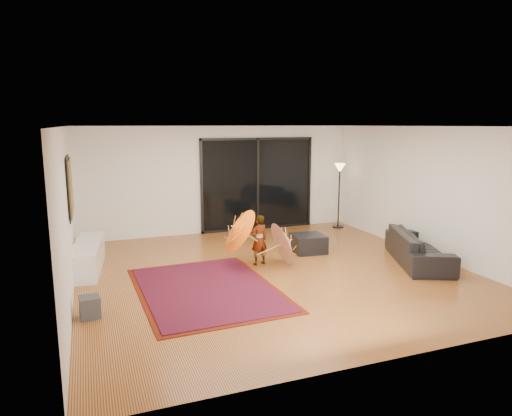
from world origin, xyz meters
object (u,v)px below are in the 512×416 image
media_console (88,256)px  ottoman (308,243)px  sofa (419,248)px  child (259,240)px

media_console → ottoman: bearing=2.0°
sofa → child: bearing=95.0°
ottoman → sofa: bearing=-41.0°
sofa → ottoman: (-1.70, 1.48, -0.12)m
child → sofa: bearing=148.8°
media_console → sofa: bearing=-9.9°
media_console → ottoman: (4.50, -0.37, -0.07)m
media_console → child: size_ratio=1.89×
ottoman → media_console: bearing=175.3°
media_console → sofa: (6.20, -1.85, 0.05)m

